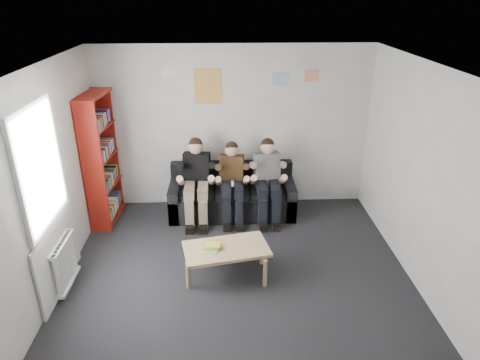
% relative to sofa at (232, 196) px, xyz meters
% --- Properties ---
extents(room_shell, '(5.00, 5.00, 5.00)m').
position_rel_sofa_xyz_m(room_shell, '(0.03, -2.11, 1.07)').
color(room_shell, black).
rests_on(room_shell, ground).
extents(sofa, '(2.04, 0.84, 0.79)m').
position_rel_sofa_xyz_m(sofa, '(0.00, 0.00, 0.00)').
color(sofa, black).
rests_on(sofa, ground).
extents(bookshelf, '(0.31, 0.93, 2.06)m').
position_rel_sofa_xyz_m(bookshelf, '(-2.03, -0.13, 0.75)').
color(bookshelf, maroon).
rests_on(bookshelf, ground).
extents(coffee_table, '(1.07, 0.59, 0.43)m').
position_rel_sofa_xyz_m(coffee_table, '(-0.12, -1.76, 0.09)').
color(coffee_table, tan).
rests_on(coffee_table, ground).
extents(game_cases, '(0.24, 0.21, 0.05)m').
position_rel_sofa_xyz_m(game_cases, '(-0.31, -1.79, 0.17)').
color(game_cases, silver).
rests_on(game_cases, coffee_table).
extents(person_left, '(0.42, 0.90, 1.33)m').
position_rel_sofa_xyz_m(person_left, '(-0.57, -0.20, 0.37)').
color(person_left, black).
rests_on(person_left, sofa).
extents(person_middle, '(0.39, 0.83, 1.26)m').
position_rel_sofa_xyz_m(person_middle, '(-0.00, -0.19, 0.34)').
color(person_middle, '#4F351A').
rests_on(person_middle, sofa).
extents(person_right, '(0.41, 0.88, 1.30)m').
position_rel_sofa_xyz_m(person_right, '(0.57, -0.19, 0.36)').
color(person_right, silver).
rests_on(person_right, sofa).
extents(radiator, '(0.10, 0.64, 0.60)m').
position_rel_sofa_xyz_m(radiator, '(-2.12, -1.91, 0.07)').
color(radiator, white).
rests_on(radiator, ground).
extents(window, '(0.05, 1.30, 2.36)m').
position_rel_sofa_xyz_m(window, '(-2.19, -1.91, 0.74)').
color(window, white).
rests_on(window, room_shell).
extents(poster_large, '(0.42, 0.01, 0.55)m').
position_rel_sofa_xyz_m(poster_large, '(-0.37, 0.38, 1.77)').
color(poster_large, '#D9C64C').
rests_on(poster_large, room_shell).
extents(poster_blue, '(0.25, 0.01, 0.20)m').
position_rel_sofa_xyz_m(poster_blue, '(0.78, 0.38, 1.87)').
color(poster_blue, '#3A86C5').
rests_on(poster_blue, room_shell).
extents(poster_pink, '(0.22, 0.01, 0.18)m').
position_rel_sofa_xyz_m(poster_pink, '(1.28, 0.38, 1.92)').
color(poster_pink, '#C73E76').
rests_on(poster_pink, room_shell).
extents(poster_sign, '(0.20, 0.01, 0.14)m').
position_rel_sofa_xyz_m(poster_sign, '(-0.97, 0.38, 1.97)').
color(poster_sign, white).
rests_on(poster_sign, room_shell).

